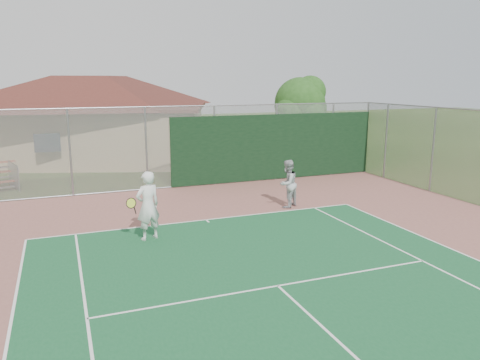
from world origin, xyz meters
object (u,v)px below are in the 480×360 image
clubhouse (93,110)px  player_white_front (148,206)px  player_grey_back (288,184)px  tree (301,105)px

clubhouse → player_white_front: 15.42m
player_white_front → player_grey_back: (5.38, 1.73, -0.14)m
player_grey_back → player_white_front: bearing=-13.6°
tree → player_grey_back: tree is taller
clubhouse → player_white_front: clubhouse is taller
clubhouse → tree: (11.28, -4.11, 0.28)m
player_white_front → player_grey_back: 5.65m
player_white_front → player_grey_back: bearing=179.2°
clubhouse → player_grey_back: size_ratio=8.86×
clubhouse → player_grey_back: (5.66, -13.58, -2.03)m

